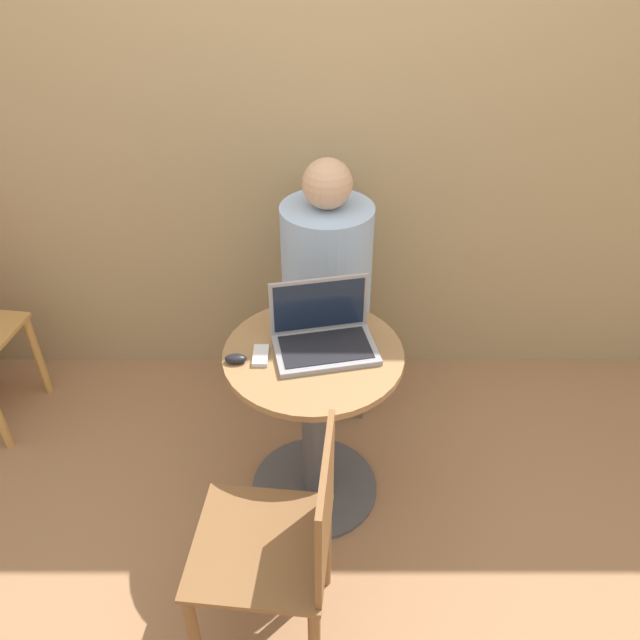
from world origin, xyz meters
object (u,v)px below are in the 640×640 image
object	(u,v)px
laptop	(324,335)
chair_empty	(282,547)
cell_phone	(261,356)
person_seated	(328,306)

from	to	relation	value
laptop	chair_empty	bearing A→B (deg)	-101.38
laptop	cell_phone	distance (m)	0.23
chair_empty	cell_phone	bearing A→B (deg)	99.14
chair_empty	person_seated	bearing A→B (deg)	83.05
laptop	person_seated	distance (m)	0.63
laptop	chair_empty	distance (m)	0.71
cell_phone	person_seated	distance (m)	0.71
chair_empty	person_seated	size ratio (longest dim) A/B	0.71
laptop	chair_empty	xyz separation A→B (m)	(-0.12, -0.62, -0.32)
cell_phone	person_seated	size ratio (longest dim) A/B	0.09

